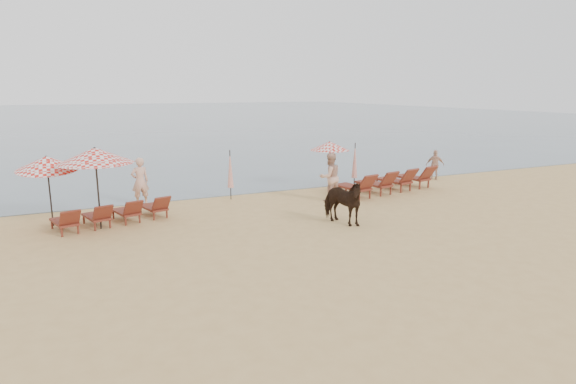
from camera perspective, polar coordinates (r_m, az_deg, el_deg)
name	(u,v)px	position (r m, az deg, el deg)	size (l,w,h in m)	color
ground	(373,275)	(12.01, 10.06, -9.72)	(120.00, 120.00, 0.00)	tan
sea	(108,116)	(89.48, -20.53, 8.48)	(160.00, 140.00, 0.06)	#51606B
lounger_cluster_left	(113,213)	(17.01, -19.99, -2.36)	(3.85, 2.40, 0.57)	maroon
lounger_cluster_right	(388,181)	(21.51, 11.80, 1.31)	(4.84, 2.81, 0.72)	maroon
umbrella_open_left_a	(95,156)	(16.29, -21.90, 4.03)	(2.33, 2.33, 2.66)	black
umbrella_open_left_b	(47,163)	(17.36, -26.68, 3.08)	(1.90, 1.93, 2.42)	black
umbrella_open_right	(330,146)	(21.81, 4.95, 5.47)	(1.76, 1.76, 2.14)	black
umbrella_closed_left	(230,169)	(19.65, -6.86, 2.71)	(0.25, 0.25, 2.04)	black
umbrella_closed_right	(355,161)	(21.83, 7.91, 3.70)	(0.25, 0.25, 2.09)	black
cow	(341,202)	(16.07, 6.35, -1.15)	(0.83, 1.82, 1.53)	black
beachgoer_left	(140,181)	(19.48, -17.13, 1.22)	(0.68, 0.45, 1.87)	tan
beachgoer_right_a	(330,177)	(19.39, 4.99, 1.79)	(0.95, 0.74, 1.95)	tan
beachgoer_right_b	(435,165)	(25.08, 17.04, 3.10)	(0.87, 0.36, 1.48)	tan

